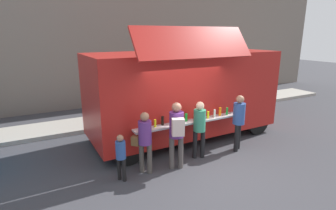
{
  "coord_description": "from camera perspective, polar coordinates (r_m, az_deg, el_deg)",
  "views": [
    {
      "loc": [
        -3.79,
        -5.23,
        3.41
      ],
      "look_at": [
        -0.09,
        1.76,
        1.3
      ],
      "focal_mm": 28.45,
      "sensor_mm": 36.0,
      "label": 1
    }
  ],
  "objects": [
    {
      "name": "curb_strip",
      "position": [
        10.54,
        -23.75,
        -4.82
      ],
      "size": [
        28.0,
        1.6,
        0.15
      ],
      "primitive_type": "cube",
      "color": "#9E998E",
      "rests_on": "ground"
    },
    {
      "name": "customer_mid_with_backpack",
      "position": [
        6.72,
        1.86,
        -5.25
      ],
      "size": [
        0.46,
        0.58,
        1.78
      ],
      "rotation": [
        0.0,
        0.0,
        1.2
      ],
      "color": "#4C4543",
      "rests_on": "ground"
    },
    {
      "name": "child_near_queue",
      "position": [
        6.45,
        -10.08,
        -10.21
      ],
      "size": [
        0.24,
        0.24,
        1.17
      ],
      "rotation": [
        0.0,
        0.0,
        0.57
      ],
      "color": "black",
      "rests_on": "ground"
    },
    {
      "name": "food_truck_main",
      "position": [
        8.83,
        3.47,
        2.86
      ],
      "size": [
        6.21,
        3.08,
        3.61
      ],
      "rotation": [
        0.0,
        0.0,
        0.01
      ],
      "color": "#B21F1A",
      "rests_on": "ground"
    },
    {
      "name": "customer_extra_browsing",
      "position": [
        8.13,
        14.92,
        -2.7
      ],
      "size": [
        0.35,
        0.35,
        1.7
      ],
      "rotation": [
        0.0,
        0.0,
        2.14
      ],
      "color": "black",
      "rests_on": "ground"
    },
    {
      "name": "ground_plane",
      "position": [
        7.3,
        7.25,
        -13.03
      ],
      "size": [
        60.0,
        60.0,
        0.0
      ],
      "primitive_type": "plane",
      "color": "#38383D"
    },
    {
      "name": "building_behind",
      "position": [
        14.0,
        -22.81,
        17.57
      ],
      "size": [
        32.0,
        2.4,
        8.64
      ],
      "primitive_type": "cube",
      "color": "slate",
      "rests_on": "ground"
    },
    {
      "name": "customer_front_ordering",
      "position": [
        7.42,
        6.75,
        -4.26
      ],
      "size": [
        0.33,
        0.33,
        1.64
      ],
      "rotation": [
        0.0,
        0.0,
        1.19
      ],
      "color": "black",
      "rests_on": "ground"
    },
    {
      "name": "customer_rear_waiting",
      "position": [
        6.62,
        -5.05,
        -6.97
      ],
      "size": [
        0.47,
        0.45,
        1.6
      ],
      "rotation": [
        0.0,
        0.0,
        0.84
      ],
      "color": "#4A433E",
      "rests_on": "ground"
    },
    {
      "name": "trash_bin",
      "position": [
        13.09,
        12.3,
        1.46
      ],
      "size": [
        0.6,
        0.6,
        0.87
      ],
      "primitive_type": "cylinder",
      "color": "#2C5F3A",
      "rests_on": "ground"
    }
  ]
}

